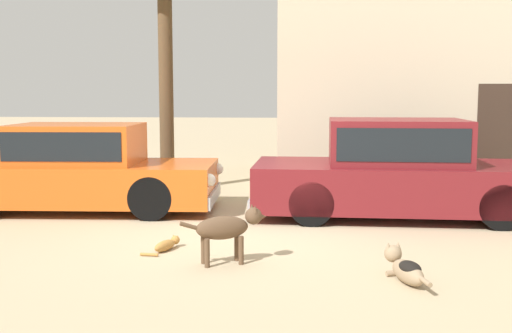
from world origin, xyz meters
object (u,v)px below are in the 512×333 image
stray_dog_spotted (228,227)px  stray_dog_tan (405,268)px  parked_sedan_second (398,169)px  stray_cat (166,245)px  parked_sedan_nearest (79,168)px

stray_dog_spotted → stray_dog_tan: bearing=-38.8°
parked_sedan_second → stray_cat: parked_sedan_second is taller
stray_dog_tan → stray_cat: bearing=52.3°
parked_sedan_nearest → stray_dog_tan: 5.96m
parked_sedan_nearest → stray_cat: size_ratio=8.16×
parked_sedan_nearest → stray_cat: bearing=-53.7°
parked_sedan_nearest → parked_sedan_second: 5.15m
parked_sedan_nearest → stray_dog_spotted: bearing=-49.3°
parked_sedan_nearest → stray_cat: parked_sedan_nearest is taller
stray_dog_spotted → stray_cat: 1.05m
parked_sedan_nearest → stray_cat: 3.26m
stray_dog_tan → parked_sedan_nearest: bearing=36.8°
parked_sedan_second → stray_dog_tan: bearing=-95.4°
parked_sedan_second → stray_dog_spotted: size_ratio=4.81×
parked_sedan_nearest → parked_sedan_second: parked_sedan_second is taller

